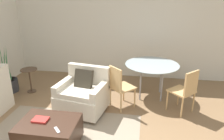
{
  "coord_description": "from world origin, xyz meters",
  "views": [
    {
      "loc": [
        0.81,
        -2.07,
        2.31
      ],
      "look_at": [
        0.16,
        2.08,
        0.75
      ],
      "focal_mm": 35.0,
      "sensor_mm": 36.0,
      "label": 1
    }
  ],
  "objects_px": {
    "armchair": "(83,95)",
    "tv_remote_primary": "(57,130)",
    "dining_chair_near_left": "(119,85)",
    "book_stack": "(40,120)",
    "ottoman": "(49,133)",
    "potted_plant": "(9,83)",
    "dining_chair_near_right": "(186,89)",
    "side_table": "(30,76)",
    "dining_table": "(152,68)"
  },
  "relations": [
    {
      "from": "tv_remote_primary",
      "to": "dining_table",
      "type": "bearing_deg",
      "value": 58.12
    },
    {
      "from": "side_table",
      "to": "dining_chair_near_right",
      "type": "xyz_separation_m",
      "value": [
        3.45,
        -0.42,
        0.12
      ]
    },
    {
      "from": "potted_plant",
      "to": "dining_table",
      "type": "height_order",
      "value": "potted_plant"
    },
    {
      "from": "armchair",
      "to": "tv_remote_primary",
      "type": "height_order",
      "value": "armchair"
    },
    {
      "from": "potted_plant",
      "to": "side_table",
      "type": "height_order",
      "value": "potted_plant"
    },
    {
      "from": "dining_table",
      "to": "dining_chair_near_right",
      "type": "xyz_separation_m",
      "value": [
        0.64,
        -0.64,
        -0.17
      ]
    },
    {
      "from": "book_stack",
      "to": "potted_plant",
      "type": "distance_m",
      "value": 2.36
    },
    {
      "from": "tv_remote_primary",
      "to": "potted_plant",
      "type": "xyz_separation_m",
      "value": [
        -1.99,
        1.87,
        -0.21
      ]
    },
    {
      "from": "book_stack",
      "to": "side_table",
      "type": "xyz_separation_m",
      "value": [
        -1.13,
        1.74,
        -0.05
      ]
    },
    {
      "from": "ottoman",
      "to": "dining_chair_near_left",
      "type": "xyz_separation_m",
      "value": [
        0.91,
        1.34,
        0.28
      ]
    },
    {
      "from": "ottoman",
      "to": "tv_remote_primary",
      "type": "relative_size",
      "value": 6.14
    },
    {
      "from": "book_stack",
      "to": "tv_remote_primary",
      "type": "height_order",
      "value": "book_stack"
    },
    {
      "from": "potted_plant",
      "to": "dining_table",
      "type": "bearing_deg",
      "value": 4.89
    },
    {
      "from": "dining_table",
      "to": "dining_chair_near_right",
      "type": "distance_m",
      "value": 0.92
    },
    {
      "from": "side_table",
      "to": "dining_table",
      "type": "bearing_deg",
      "value": 4.56
    },
    {
      "from": "armchair",
      "to": "side_table",
      "type": "xyz_separation_m",
      "value": [
        -1.48,
        0.64,
        0.05
      ]
    },
    {
      "from": "armchair",
      "to": "book_stack",
      "type": "bearing_deg",
      "value": -107.49
    },
    {
      "from": "armchair",
      "to": "side_table",
      "type": "bearing_deg",
      "value": 156.59
    },
    {
      "from": "side_table",
      "to": "dining_table",
      "type": "relative_size",
      "value": 0.48
    },
    {
      "from": "ottoman",
      "to": "tv_remote_primary",
      "type": "bearing_deg",
      "value": -39.51
    },
    {
      "from": "dining_chair_near_left",
      "to": "dining_table",
      "type": "bearing_deg",
      "value": 45.0
    },
    {
      "from": "armchair",
      "to": "dining_chair_near_left",
      "type": "distance_m",
      "value": 0.75
    },
    {
      "from": "dining_table",
      "to": "dining_chair_near_left",
      "type": "relative_size",
      "value": 1.31
    },
    {
      "from": "potted_plant",
      "to": "side_table",
      "type": "distance_m",
      "value": 0.55
    },
    {
      "from": "ottoman",
      "to": "dining_chair_near_right",
      "type": "xyz_separation_m",
      "value": [
        2.2,
        1.34,
        0.28
      ]
    },
    {
      "from": "book_stack",
      "to": "dining_chair_near_left",
      "type": "height_order",
      "value": "dining_chair_near_left"
    },
    {
      "from": "ottoman",
      "to": "dining_chair_near_left",
      "type": "height_order",
      "value": "dining_chair_near_left"
    },
    {
      "from": "ottoman",
      "to": "side_table",
      "type": "xyz_separation_m",
      "value": [
        -1.25,
        1.75,
        0.16
      ]
    },
    {
      "from": "book_stack",
      "to": "tv_remote_primary",
      "type": "bearing_deg",
      "value": -29.05
    },
    {
      "from": "dining_chair_near_left",
      "to": "dining_chair_near_right",
      "type": "bearing_deg",
      "value": 0.0
    },
    {
      "from": "ottoman",
      "to": "book_stack",
      "type": "bearing_deg",
      "value": 174.86
    },
    {
      "from": "tv_remote_primary",
      "to": "side_table",
      "type": "bearing_deg",
      "value": 127.25
    },
    {
      "from": "dining_table",
      "to": "dining_chair_near_right",
      "type": "relative_size",
      "value": 1.31
    },
    {
      "from": "ottoman",
      "to": "potted_plant",
      "type": "distance_m",
      "value": 2.45
    },
    {
      "from": "ottoman",
      "to": "potted_plant",
      "type": "relative_size",
      "value": 0.77
    },
    {
      "from": "armchair",
      "to": "tv_remote_primary",
      "type": "bearing_deg",
      "value": -90.3
    },
    {
      "from": "tv_remote_primary",
      "to": "dining_chair_near_right",
      "type": "bearing_deg",
      "value": 37.37
    },
    {
      "from": "armchair",
      "to": "ottoman",
      "type": "xyz_separation_m",
      "value": [
        -0.22,
        -1.12,
        -0.11
      ]
    },
    {
      "from": "potted_plant",
      "to": "dining_chair_near_left",
      "type": "distance_m",
      "value": 2.72
    },
    {
      "from": "book_stack",
      "to": "side_table",
      "type": "height_order",
      "value": "side_table"
    },
    {
      "from": "potted_plant",
      "to": "dining_chair_near_right",
      "type": "bearing_deg",
      "value": -5.14
    },
    {
      "from": "ottoman",
      "to": "book_stack",
      "type": "relative_size",
      "value": 3.79
    },
    {
      "from": "armchair",
      "to": "potted_plant",
      "type": "bearing_deg",
      "value": 163.82
    },
    {
      "from": "armchair",
      "to": "tv_remote_primary",
      "type": "relative_size",
      "value": 7.08
    },
    {
      "from": "potted_plant",
      "to": "dining_chair_near_right",
      "type": "xyz_separation_m",
      "value": [
        3.97,
        -0.36,
        0.29
      ]
    },
    {
      "from": "armchair",
      "to": "dining_table",
      "type": "distance_m",
      "value": 1.62
    },
    {
      "from": "armchair",
      "to": "dining_chair_near_right",
      "type": "xyz_separation_m",
      "value": [
        1.98,
        0.22,
        0.17
      ]
    },
    {
      "from": "tv_remote_primary",
      "to": "dining_chair_near_left",
      "type": "bearing_deg",
      "value": 65.22
    },
    {
      "from": "armchair",
      "to": "potted_plant",
      "type": "relative_size",
      "value": 0.89
    },
    {
      "from": "dining_table",
      "to": "dining_chair_near_left",
      "type": "distance_m",
      "value": 0.92
    }
  ]
}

